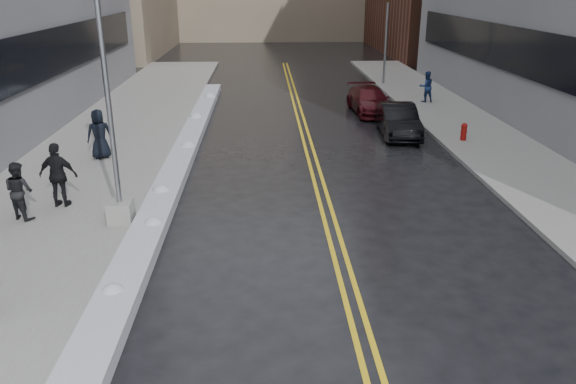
{
  "coord_description": "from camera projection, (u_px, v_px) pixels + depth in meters",
  "views": [
    {
      "loc": [
        0.67,
        -12.42,
        6.38
      ],
      "look_at": [
        1.26,
        1.08,
        1.3
      ],
      "focal_mm": 35.0,
      "sensor_mm": 36.0,
      "label": 1
    }
  ],
  "objects": [
    {
      "name": "sidewalk_east",
      "position": [
        486.0,
        141.0,
        23.57
      ],
      "size": [
        4.0,
        50.0,
        0.15
      ],
      "primitive_type": "cube",
      "color": "gray",
      "rests_on": "ground"
    },
    {
      "name": "snow_ridge",
      "position": [
        182.0,
        157.0,
        21.15
      ],
      "size": [
        0.9,
        30.0,
        0.34
      ],
      "primitive_type": "cube",
      "color": "#BBBCC4",
      "rests_on": "ground"
    },
    {
      "name": "lane_line_left",
      "position": [
        305.0,
        145.0,
        23.28
      ],
      "size": [
        0.12,
        50.0,
        0.01
      ],
      "primitive_type": "cube",
      "color": "gold",
      "rests_on": "ground"
    },
    {
      "name": "pedestrian_c",
      "position": [
        99.0,
        134.0,
        20.79
      ],
      "size": [
        1.05,
        0.86,
        1.85
      ],
      "primitive_type": "imported",
      "rotation": [
        0.0,
        0.0,
        3.49
      ],
      "color": "black",
      "rests_on": "sidewalk_west"
    },
    {
      "name": "lane_line_right",
      "position": [
        312.0,
        145.0,
        23.29
      ],
      "size": [
        0.12,
        50.0,
        0.01
      ],
      "primitive_type": "cube",
      "color": "gold",
      "rests_on": "ground"
    },
    {
      "name": "sidewalk_west",
      "position": [
        107.0,
        146.0,
        22.92
      ],
      "size": [
        5.5,
        50.0,
        0.15
      ],
      "primitive_type": "cube",
      "color": "gray",
      "rests_on": "ground"
    },
    {
      "name": "car_maroon",
      "position": [
        370.0,
        100.0,
        28.81
      ],
      "size": [
        2.05,
        4.53,
        1.29
      ],
      "primitive_type": "imported",
      "rotation": [
        0.0,
        0.0,
        0.06
      ],
      "color": "#410A10",
      "rests_on": "ground"
    },
    {
      "name": "lamppost",
      "position": [
        112.0,
        138.0,
        14.67
      ],
      "size": [
        0.65,
        0.65,
        7.62
      ],
      "color": "gray",
      "rests_on": "sidewalk_west"
    },
    {
      "name": "fire_hydrant",
      "position": [
        464.0,
        131.0,
        23.36
      ],
      "size": [
        0.26,
        0.26,
        0.73
      ],
      "color": "maroon",
      "rests_on": "sidewalk_east"
    },
    {
      "name": "ground",
      "position": [
        239.0,
        257.0,
        13.83
      ],
      "size": [
        160.0,
        160.0,
        0.0
      ],
      "primitive_type": "plane",
      "color": "black",
      "rests_on": "ground"
    },
    {
      "name": "pedestrian_b",
      "position": [
        19.0,
        191.0,
        15.47
      ],
      "size": [
        1.0,
        0.93,
        1.64
      ],
      "primitive_type": "imported",
      "rotation": [
        0.0,
        0.0,
        2.64
      ],
      "color": "black",
      "rests_on": "sidewalk_west"
    },
    {
      "name": "traffic_signal",
      "position": [
        386.0,
        32.0,
        35.42
      ],
      "size": [
        0.16,
        0.2,
        6.0
      ],
      "color": "gray",
      "rests_on": "sidewalk_east"
    },
    {
      "name": "car_black",
      "position": [
        398.0,
        120.0,
        24.5
      ],
      "size": [
        1.67,
        4.25,
        1.38
      ],
      "primitive_type": "imported",
      "rotation": [
        0.0,
        0.0,
        -0.05
      ],
      "color": "black",
      "rests_on": "ground"
    },
    {
      "name": "pedestrian_d",
      "position": [
        58.0,
        175.0,
        16.27
      ],
      "size": [
        1.17,
        0.6,
        1.92
      ],
      "primitive_type": "imported",
      "rotation": [
        0.0,
        0.0,
        3.02
      ],
      "color": "black",
      "rests_on": "sidewalk_west"
    },
    {
      "name": "pedestrian_east",
      "position": [
        426.0,
        87.0,
        30.7
      ],
      "size": [
        0.92,
        0.78,
        1.66
      ],
      "primitive_type": "imported",
      "rotation": [
        0.0,
        0.0,
        3.34
      ],
      "color": "navy",
      "rests_on": "sidewalk_east"
    }
  ]
}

